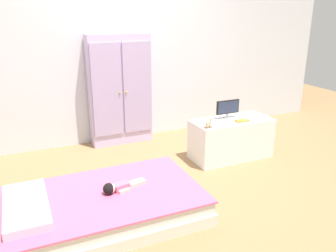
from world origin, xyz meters
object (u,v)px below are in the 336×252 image
bed (105,206)px  wardrobe (120,90)px  tv_monitor (228,108)px  tv_stand (231,139)px  rocking_horse_toy (209,124)px  doll (117,187)px  book_orange (242,121)px

bed → wardrobe: bearing=68.6°
wardrobe → tv_monitor: (1.01, -0.94, -0.11)m
tv_stand → rocking_horse_toy: rocking_horse_toy is taller
bed → wardrobe: size_ratio=1.15×
rocking_horse_toy → wardrobe: bearing=119.0°
bed → doll: (0.11, 0.00, 0.15)m
wardrobe → book_orange: size_ratio=9.13×
wardrobe → rocking_horse_toy: wardrobe is taller
doll → rocking_horse_toy: 1.30m
tv_monitor → rocking_horse_toy: size_ratio=2.68×
tv_stand → book_orange: bearing=-53.3°
book_orange → wardrobe: bearing=134.7°
book_orange → tv_stand: bearing=126.7°
wardrobe → book_orange: (1.10, -1.11, -0.23)m
tv_monitor → book_orange: bearing=-61.5°
tv_stand → book_orange: book_orange is taller
tv_stand → tv_monitor: size_ratio=3.21×
doll → tv_stand: bearing=22.2°
wardrobe → book_orange: bearing=-45.3°
tv_monitor → doll: bearing=-155.4°
bed → doll: 0.18m
doll → book_orange: 1.74m
wardrobe → book_orange: wardrobe is taller
tv_monitor → bed: bearing=-156.8°
doll → tv_monitor: bearing=24.6°
book_orange → doll: bearing=-161.7°
tv_stand → rocking_horse_toy: bearing=-160.6°
doll → tv_stand: (1.56, 0.64, -0.03)m
doll → rocking_horse_toy: bearing=23.1°
tv_monitor → rocking_horse_toy: 0.43m
wardrobe → bed: bearing=-111.4°
rocking_horse_toy → book_orange: bearing=5.2°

